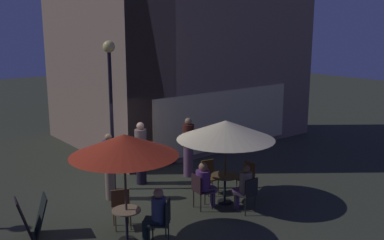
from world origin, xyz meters
TOP-DOWN VIEW (x-y plane):
  - ground_plane at (0.00, 0.00)m, footprint 60.00×60.00m
  - cafe_building at (3.88, 3.48)m, footprint 8.95×6.69m
  - street_lamp_near_corner at (-0.07, 0.76)m, footprint 0.33×0.33m
  - menu_sandwich_board at (-2.89, -0.69)m, footprint 0.75×0.68m
  - cafe_table_0 at (1.73, -1.93)m, footprint 0.74×0.74m
  - cafe_table_1 at (-1.38, -2.20)m, footprint 0.62×0.62m
  - patio_umbrella_0 at (1.73, -1.93)m, footprint 2.53×2.53m
  - patio_umbrella_1 at (-1.38, -2.20)m, footprint 2.28×2.28m
  - cafe_chair_0 at (1.87, -1.12)m, footprint 0.46×0.46m
  - cafe_chair_1 at (0.97, -1.83)m, footprint 0.48×0.48m
  - cafe_chair_2 at (1.74, -2.77)m, footprint 0.43×0.43m
  - cafe_chair_3 at (2.55, -1.94)m, footprint 0.39×0.39m
  - cafe_chair_4 at (-0.80, -2.76)m, footprint 0.62×0.62m
  - cafe_chair_5 at (-1.09, -1.45)m, footprint 0.55×0.55m
  - patron_seated_0 at (1.10, -1.85)m, footprint 0.55×0.42m
  - patron_seated_1 at (1.74, -2.62)m, footprint 0.32×0.53m
  - patron_seated_2 at (-0.92, -2.65)m, footprint 0.49×0.49m
  - patron_standing_3 at (2.29, 0.33)m, footprint 0.36×0.36m
  - patron_standing_4 at (-0.50, 0.18)m, footprint 0.31×0.31m
  - patron_standing_5 at (0.79, 0.67)m, footprint 0.35×0.35m

SIDE VIEW (x-z plane):
  - ground_plane at x=0.00m, z-range 0.00..0.00m
  - menu_sandwich_board at x=-2.89m, z-range 0.01..0.92m
  - cafe_table_1 at x=-1.38m, z-range 0.12..0.86m
  - cafe_chair_5 at x=-1.09m, z-range 0.09..0.95m
  - cafe_chair_0 at x=1.87m, z-range 0.09..1.02m
  - cafe_chair_2 at x=1.74m, z-range 0.10..1.02m
  - cafe_table_0 at x=1.73m, z-range 0.18..0.95m
  - cafe_chair_1 at x=0.97m, z-range 0.11..1.02m
  - cafe_chair_3 at x=2.55m, z-range 0.10..1.06m
  - cafe_chair_4 at x=-0.80m, z-range 0.09..1.07m
  - patron_seated_1 at x=1.74m, z-range 0.08..1.30m
  - patron_seated_0 at x=1.10m, z-range 0.09..1.31m
  - patron_seated_2 at x=-0.92m, z-range 0.08..1.33m
  - patron_standing_4 at x=-0.50m, z-range 0.02..1.83m
  - patron_standing_3 at x=2.29m, z-range 0.01..1.86m
  - patron_standing_5 at x=0.79m, z-range 0.01..1.87m
  - patio_umbrella_0 at x=1.73m, z-range 0.86..3.09m
  - patio_umbrella_1 at x=-1.38m, z-range 0.96..3.37m
  - street_lamp_near_corner at x=-0.07m, z-range 0.84..5.04m
  - cafe_building at x=3.88m, z-range -0.01..9.32m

